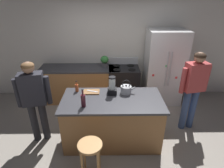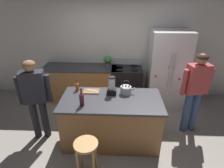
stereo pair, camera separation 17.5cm
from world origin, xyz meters
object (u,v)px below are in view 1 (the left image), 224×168
at_px(person_by_island_left, 34,96).
at_px(tea_kettle, 126,89).
at_px(kitchen_island, 112,120).
at_px(person_by_sink_right, 194,85).
at_px(bar_stool, 90,151).
at_px(stove_range, 124,84).
at_px(bottle_wine, 83,100).
at_px(blender_appliance, 112,87).
at_px(cutting_board, 91,92).
at_px(potted_plant, 105,61).
at_px(bottle_cooking_sauce, 77,88).
at_px(refrigerator, 164,67).
at_px(chef_knife, 92,91).

distance_m(person_by_island_left, tea_kettle, 1.64).
xyz_separation_m(kitchen_island, person_by_sink_right, (1.57, 0.35, 0.54)).
bearing_deg(bar_stool, stove_range, 74.43).
bearing_deg(bottle_wine, blender_appliance, 41.71).
bearing_deg(cutting_board, person_by_island_left, -167.45).
bearing_deg(person_by_sink_right, blender_appliance, -174.48).
distance_m(kitchen_island, blender_appliance, 0.63).
xyz_separation_m(potted_plant, tea_kettle, (0.43, -1.33, -0.09)).
relative_size(blender_appliance, bottle_cooking_sauce, 1.57).
xyz_separation_m(bottle_wine, bottle_cooking_sauce, (-0.19, 0.52, -0.04)).
bearing_deg(bar_stool, cutting_board, 93.01).
bearing_deg(stove_range, blender_appliance, -103.43).
bearing_deg(refrigerator, person_by_island_left, -151.36).
height_order(person_by_island_left, bar_stool, person_by_island_left).
distance_m(potted_plant, cutting_board, 1.32).
xyz_separation_m(person_by_sink_right, bottle_wine, (-2.04, -0.57, 0.02)).
height_order(tea_kettle, chef_knife, tea_kettle).
xyz_separation_m(person_by_sink_right, cutting_board, (-1.96, -0.10, -0.08)).
xyz_separation_m(person_by_island_left, bar_stool, (1.04, -0.84, -0.46)).
relative_size(person_by_island_left, bar_stool, 2.49).
height_order(person_by_island_left, chef_knife, person_by_island_left).
bearing_deg(potted_plant, refrigerator, -1.96).
xyz_separation_m(bottle_wine, cutting_board, (0.09, 0.48, -0.11)).
height_order(stove_range, cutting_board, stove_range).
bearing_deg(kitchen_island, person_by_island_left, 178.43).
relative_size(kitchen_island, blender_appliance, 5.26).
height_order(person_by_sink_right, bar_stool, person_by_sink_right).
bearing_deg(kitchen_island, bottle_wine, -155.08).
height_order(kitchen_island, bar_stool, kitchen_island).
bearing_deg(cutting_board, refrigerator, 36.31).
xyz_separation_m(person_by_island_left, bottle_wine, (0.90, -0.26, 0.06)).
bearing_deg(bottle_cooking_sauce, tea_kettle, -4.97).
height_order(blender_appliance, bottle_wine, blender_appliance).
bearing_deg(bottle_wine, cutting_board, 79.75).
distance_m(blender_appliance, bottle_cooking_sauce, 0.67).
distance_m(refrigerator, person_by_island_left, 3.05).
distance_m(person_by_island_left, bar_stool, 1.41).
relative_size(kitchen_island, person_by_sink_right, 1.08).
xyz_separation_m(person_by_sink_right, blender_appliance, (-1.57, -0.15, 0.05)).
relative_size(kitchen_island, refrigerator, 0.97).
height_order(refrigerator, chef_knife, refrigerator).
bearing_deg(potted_plant, tea_kettle, -72.18).
relative_size(potted_plant, cutting_board, 1.00).
xyz_separation_m(kitchen_island, potted_plant, (-0.17, 1.55, 0.62)).
relative_size(tea_kettle, chef_knife, 1.25).
height_order(person_by_island_left, potted_plant, person_by_island_left).
relative_size(kitchen_island, bar_stool, 2.79).
distance_m(person_by_island_left, person_by_sink_right, 2.96).
distance_m(stove_range, bar_stool, 2.41).
xyz_separation_m(potted_plant, bottle_wine, (-0.31, -1.77, -0.06)).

